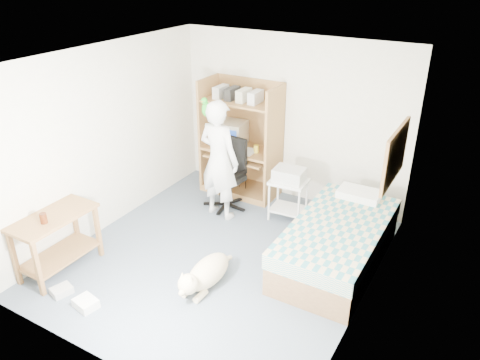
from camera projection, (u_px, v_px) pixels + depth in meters
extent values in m
plane|color=#4B5666|center=(222.00, 256.00, 5.98)|extent=(4.00, 4.00, 0.00)
cube|color=silver|center=(291.00, 120.00, 6.99)|extent=(3.60, 0.02, 2.50)
cube|color=silver|center=(373.00, 205.00, 4.62)|extent=(0.02, 4.00, 2.50)
cube|color=silver|center=(106.00, 140.00, 6.25)|extent=(0.02, 4.00, 2.50)
cube|color=white|center=(217.00, 59.00, 4.89)|extent=(3.60, 4.00, 0.02)
cube|color=brown|center=(209.00, 133.00, 7.49)|extent=(0.04, 0.60, 1.80)
cube|color=brown|center=(274.00, 146.00, 6.97)|extent=(0.04, 0.60, 1.80)
cube|color=brown|center=(250.00, 134.00, 7.45)|extent=(1.20, 0.02, 1.80)
cube|color=brown|center=(241.00, 149.00, 7.30)|extent=(1.12, 0.60, 0.04)
cube|color=brown|center=(238.00, 157.00, 7.28)|extent=(1.00, 0.50, 0.03)
cube|color=brown|center=(241.00, 102.00, 6.97)|extent=(1.12, 0.55, 0.03)
cube|color=brown|center=(241.00, 188.00, 7.60)|extent=(1.12, 0.60, 0.10)
cube|color=brown|center=(336.00, 251.00, 5.78)|extent=(1.00, 2.00, 0.36)
cube|color=teal|center=(338.00, 231.00, 5.66)|extent=(1.02, 2.02, 0.20)
cube|color=white|center=(359.00, 195.00, 6.22)|extent=(0.55, 0.35, 0.12)
cube|color=brown|center=(53.00, 217.00, 5.43)|extent=(0.50, 1.00, 0.04)
cube|color=brown|center=(15.00, 259.00, 5.34)|extent=(0.05, 0.05, 0.70)
cube|color=brown|center=(38.00, 270.00, 5.16)|extent=(0.05, 0.05, 0.70)
cube|color=brown|center=(76.00, 223.00, 6.04)|extent=(0.05, 0.05, 0.70)
cube|color=brown|center=(98.00, 232.00, 5.86)|extent=(0.05, 0.05, 0.70)
cube|color=brown|center=(60.00, 255.00, 5.66)|extent=(0.46, 0.92, 0.03)
cube|color=#9F7A47|center=(396.00, 155.00, 5.25)|extent=(0.03, 0.90, 0.60)
cube|color=brown|center=(399.00, 129.00, 5.11)|extent=(0.04, 0.94, 0.04)
cube|color=brown|center=(391.00, 180.00, 5.38)|extent=(0.04, 0.94, 0.04)
cylinder|color=black|center=(226.00, 204.00, 7.16)|extent=(0.59, 0.59, 0.06)
cylinder|color=black|center=(226.00, 193.00, 7.07)|extent=(0.06, 0.06, 0.39)
cube|color=black|center=(226.00, 179.00, 6.97)|extent=(0.51, 0.51, 0.08)
cube|color=black|center=(235.00, 154.00, 6.99)|extent=(0.42, 0.11, 0.54)
cube|color=black|center=(213.00, 166.00, 7.04)|extent=(0.08, 0.30, 0.04)
cube|color=black|center=(239.00, 174.00, 6.77)|extent=(0.08, 0.30, 0.04)
imported|color=white|center=(219.00, 160.00, 6.57)|extent=(0.68, 0.49, 1.75)
ellipsoid|color=#198713|center=(206.00, 109.00, 6.37)|extent=(0.13, 0.13, 0.21)
sphere|color=#198713|center=(204.00, 101.00, 6.29)|extent=(0.09, 0.09, 0.09)
cone|color=#E54614|center=(202.00, 101.00, 6.25)|extent=(0.04, 0.04, 0.04)
cylinder|color=#198713|center=(209.00, 117.00, 6.46)|extent=(0.05, 0.14, 0.12)
ellipsoid|color=#CCB889|center=(209.00, 271.00, 5.45)|extent=(0.34, 0.70, 0.31)
sphere|color=#CCB889|center=(188.00, 284.00, 5.11)|extent=(0.23, 0.23, 0.23)
cone|color=#CCB889|center=(182.00, 275.00, 5.08)|extent=(0.07, 0.07, 0.09)
cone|color=#CCB889|center=(191.00, 279.00, 5.03)|extent=(0.07, 0.07, 0.09)
ellipsoid|color=#CCB889|center=(183.00, 292.00, 5.06)|extent=(0.08, 0.13, 0.08)
cylinder|color=#CCB889|center=(226.00, 260.00, 5.76)|extent=(0.06, 0.22, 0.11)
cube|color=silver|center=(289.00, 182.00, 6.60)|extent=(0.54, 0.44, 0.04)
cube|color=silver|center=(287.00, 209.00, 6.79)|extent=(0.49, 0.40, 0.03)
cylinder|color=silver|center=(269.00, 201.00, 6.69)|extent=(0.03, 0.03, 0.59)
cylinder|color=silver|center=(297.00, 209.00, 6.49)|extent=(0.03, 0.03, 0.59)
cylinder|color=silver|center=(279.00, 192.00, 6.96)|extent=(0.03, 0.03, 0.59)
cylinder|color=silver|center=(307.00, 199.00, 6.76)|extent=(0.03, 0.03, 0.59)
cube|color=#B2B2AD|center=(289.00, 175.00, 6.55)|extent=(0.44, 0.35, 0.18)
cube|color=beige|center=(233.00, 133.00, 7.32)|extent=(0.43, 0.45, 0.37)
cube|color=navy|center=(227.00, 137.00, 7.16)|extent=(0.31, 0.05, 0.25)
cube|color=beige|center=(236.00, 156.00, 7.24)|extent=(0.46, 0.21, 0.03)
cylinder|color=gold|center=(256.00, 149.00, 7.09)|extent=(0.08, 0.08, 0.12)
cylinder|color=#441C0A|center=(43.00, 218.00, 5.26)|extent=(0.08, 0.08, 0.12)
cube|color=silver|center=(86.00, 303.00, 5.10)|extent=(0.28, 0.24, 0.10)
cube|color=#B2B1AD|center=(62.00, 291.00, 5.31)|extent=(0.23, 0.26, 0.08)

